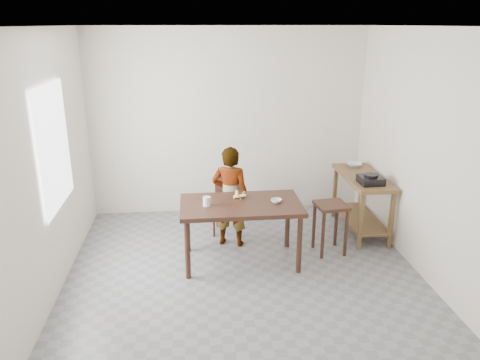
{
  "coord_description": "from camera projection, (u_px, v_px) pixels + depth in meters",
  "views": [
    {
      "loc": [
        -0.55,
        -4.71,
        2.72
      ],
      "look_at": [
        0.0,
        0.4,
        1.0
      ],
      "focal_mm": 35.0,
      "sensor_mm": 36.0,
      "label": 1
    }
  ],
  "objects": [
    {
      "name": "floor",
      "position": [
        244.0,
        275.0,
        5.37
      ],
      "size": [
        4.0,
        4.0,
        0.04
      ],
      "primitive_type": "cube",
      "color": "slate",
      "rests_on": "ground"
    },
    {
      "name": "ceiling",
      "position": [
        244.0,
        24.0,
        4.5
      ],
      "size": [
        4.0,
        4.0,
        0.04
      ],
      "primitive_type": "cube",
      "color": "white",
      "rests_on": "wall_back"
    },
    {
      "name": "wall_back",
      "position": [
        228.0,
        122.0,
        6.84
      ],
      "size": [
        4.0,
        0.04,
        2.7
      ],
      "primitive_type": "cube",
      "color": "silver",
      "rests_on": "ground"
    },
    {
      "name": "wall_front",
      "position": [
        280.0,
        247.0,
        3.03
      ],
      "size": [
        4.0,
        0.04,
        2.7
      ],
      "primitive_type": "cube",
      "color": "silver",
      "rests_on": "ground"
    },
    {
      "name": "wall_left",
      "position": [
        46.0,
        167.0,
        4.73
      ],
      "size": [
        0.04,
        4.0,
        2.7
      ],
      "primitive_type": "cube",
      "color": "silver",
      "rests_on": "ground"
    },
    {
      "name": "wall_right",
      "position": [
        426.0,
        155.0,
        5.14
      ],
      "size": [
        0.04,
        4.0,
        2.7
      ],
      "primitive_type": "cube",
      "color": "silver",
      "rests_on": "ground"
    },
    {
      "name": "window_pane",
      "position": [
        54.0,
        147.0,
        4.87
      ],
      "size": [
        0.02,
        1.1,
        1.3
      ],
      "primitive_type": "cube",
      "color": "white",
      "rests_on": "wall_left"
    },
    {
      "name": "dining_table",
      "position": [
        241.0,
        233.0,
        5.53
      ],
      "size": [
        1.4,
        0.8,
        0.75
      ],
      "primitive_type": null,
      "color": "#361E14",
      "rests_on": "floor"
    },
    {
      "name": "prep_counter",
      "position": [
        361.0,
        204.0,
        6.35
      ],
      "size": [
        0.5,
        1.2,
        0.8
      ],
      "primitive_type": null,
      "color": "brown",
      "rests_on": "floor"
    },
    {
      "name": "child",
      "position": [
        230.0,
        197.0,
        5.89
      ],
      "size": [
        0.55,
        0.45,
        1.3
      ],
      "primitive_type": "imported",
      "rotation": [
        0.0,
        0.0,
        2.82
      ],
      "color": "white",
      "rests_on": "floor"
    },
    {
      "name": "dining_chair",
      "position": [
        227.0,
        206.0,
        6.31
      ],
      "size": [
        0.44,
        0.44,
        0.76
      ],
      "primitive_type": null,
      "rotation": [
        0.0,
        0.0,
        -0.21
      ],
      "color": "#361E14",
      "rests_on": "floor"
    },
    {
      "name": "stool",
      "position": [
        330.0,
        228.0,
        5.78
      ],
      "size": [
        0.4,
        0.4,
        0.64
      ],
      "primitive_type": null,
      "rotation": [
        0.0,
        0.0,
        0.11
      ],
      "color": "#361E14",
      "rests_on": "floor"
    },
    {
      "name": "glass_tumbler",
      "position": [
        207.0,
        201.0,
        5.31
      ],
      "size": [
        0.1,
        0.1,
        0.11
      ],
      "primitive_type": "cylinder",
      "rotation": [
        0.0,
        0.0,
        -0.19
      ],
      "color": "white",
      "rests_on": "dining_table"
    },
    {
      "name": "small_bowl",
      "position": [
        276.0,
        201.0,
        5.42
      ],
      "size": [
        0.14,
        0.14,
        0.04
      ],
      "primitive_type": "imported",
      "rotation": [
        0.0,
        0.0,
        0.11
      ],
      "color": "silver",
      "rests_on": "dining_table"
    },
    {
      "name": "banana",
      "position": [
        240.0,
        196.0,
        5.55
      ],
      "size": [
        0.18,
        0.14,
        0.06
      ],
      "primitive_type": null,
      "rotation": [
        0.0,
        0.0,
        0.12
      ],
      "color": "gold",
      "rests_on": "dining_table"
    },
    {
      "name": "serving_bowl",
      "position": [
        354.0,
        165.0,
        6.61
      ],
      "size": [
        0.24,
        0.24,
        0.05
      ],
      "primitive_type": "imported",
      "rotation": [
        0.0,
        0.0,
        -0.11
      ],
      "color": "silver",
      "rests_on": "prep_counter"
    },
    {
      "name": "gas_burner",
      "position": [
        371.0,
        180.0,
        5.9
      ],
      "size": [
        0.29,
        0.29,
        0.09
      ],
      "primitive_type": "cube",
      "rotation": [
        0.0,
        0.0,
        0.03
      ],
      "color": "black",
      "rests_on": "prep_counter"
    }
  ]
}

